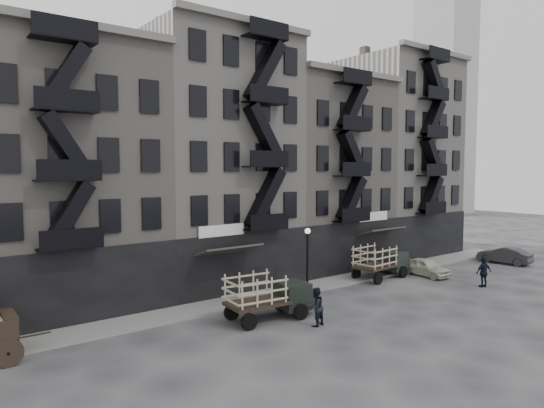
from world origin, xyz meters
TOP-DOWN VIEW (x-y plane):
  - ground at (0.00, 0.00)m, footprint 140.00×140.00m
  - sidewalk at (0.00, 3.75)m, footprint 55.00×2.50m
  - building_midwest at (-10.00, 9.83)m, footprint 10.00×11.35m
  - building_center at (-0.00, 9.82)m, footprint 10.00×11.35m
  - building_mideast at (10.00, 9.83)m, footprint 10.00×11.35m
  - building_east at (20.00, 9.82)m, footprint 10.00×11.35m
  - lamp_post at (3.00, 2.60)m, footprint 0.36×0.36m
  - distant_tower at (60.00, 30.00)m, footprint 8.00×8.00m
  - stake_truck_west at (-2.08, -0.01)m, footprint 5.22×2.51m
  - stake_truck_east at (10.31, 2.61)m, footprint 5.17×2.45m
  - car_east at (13.65, 1.15)m, footprint 1.91×3.99m
  - car_far at (22.94, -0.16)m, footprint 1.96×4.40m
  - pedestrian_mid at (-0.84, -2.35)m, footprint 1.09×0.92m
  - policeman at (13.76, -3.36)m, footprint 1.29×0.85m

SIDE VIEW (x-z plane):
  - ground at x=0.00m, z-range 0.00..0.00m
  - sidewalk at x=0.00m, z-range 0.00..0.15m
  - car_east at x=13.65m, z-range 0.00..1.32m
  - car_far at x=22.94m, z-range 0.00..1.40m
  - pedestrian_mid at x=-0.84m, z-range 0.00..2.01m
  - policeman at x=13.76m, z-range 0.00..2.04m
  - stake_truck_east at x=10.31m, z-range 0.18..2.70m
  - stake_truck_west at x=-2.08m, z-range 0.18..2.72m
  - lamp_post at x=3.00m, z-range 0.64..4.92m
  - building_midwest at x=-10.00m, z-range -0.60..15.60m
  - building_mideast at x=10.00m, z-range -0.60..15.60m
  - building_center at x=0.00m, z-range -0.60..17.60m
  - building_east at x=20.00m, z-range -0.60..18.60m
  - distant_tower at x=60.00m, z-range 0.76..66.76m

